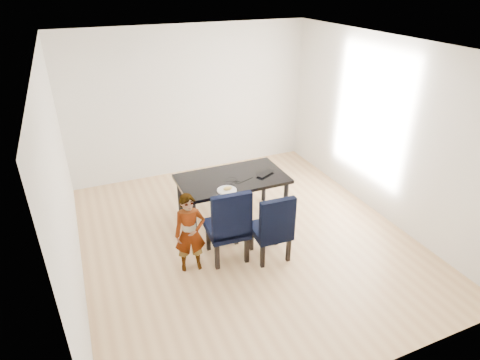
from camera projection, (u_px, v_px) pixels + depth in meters
name	position (u px, v px, depth m)	size (l,w,h in m)	color
floor	(245.00, 237.00, 5.88)	(4.50, 5.00, 0.01)	tan
ceiling	(247.00, 45.00, 4.63)	(4.50, 5.00, 0.01)	white
wall_back	(190.00, 102.00, 7.30)	(4.50, 0.01, 2.70)	white
wall_front	(372.00, 268.00, 3.21)	(4.50, 0.01, 2.70)	white
wall_left	(61.00, 184.00, 4.47)	(0.01, 5.00, 2.70)	silver
wall_right	(383.00, 129.00, 6.04)	(0.01, 5.00, 2.70)	white
dining_table	(232.00, 199.00, 6.11)	(1.60, 0.90, 0.75)	black
chair_left	(227.00, 223.00, 5.25)	(0.51, 0.54, 1.07)	black
chair_right	(270.00, 225.00, 5.28)	(0.47, 0.49, 0.98)	black
child	(190.00, 233.00, 5.03)	(0.40, 0.26, 1.09)	#ED4814
plate	(227.00, 190.00, 5.57)	(0.28, 0.28, 0.02)	silver
sandwich	(228.00, 188.00, 5.55)	(0.13, 0.06, 0.05)	gold
laptop	(263.00, 173.00, 6.05)	(0.32, 0.20, 0.02)	black
cable_tangle	(235.00, 183.00, 5.78)	(0.15, 0.15, 0.01)	black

